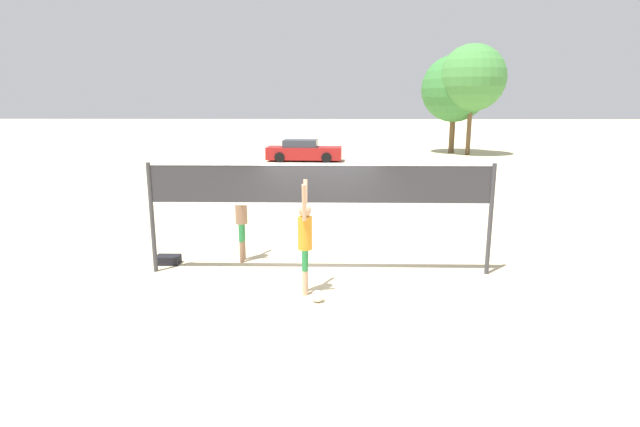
{
  "coord_description": "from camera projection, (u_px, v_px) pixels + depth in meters",
  "views": [
    {
      "loc": [
        0.23,
        -10.64,
        3.75
      ],
      "look_at": [
        0.0,
        0.0,
        1.36
      ],
      "focal_mm": 28.0,
      "sensor_mm": 36.0,
      "label": 1
    }
  ],
  "objects": [
    {
      "name": "gear_bag",
      "position": [
        168.0,
        260.0,
        11.78
      ],
      "size": [
        0.55,
        0.35,
        0.2
      ],
      "color": "black",
      "rests_on": "ground_plane"
    },
    {
      "name": "player_spiker",
      "position": [
        305.0,
        235.0,
        9.74
      ],
      "size": [
        0.28,
        0.72,
        2.27
      ],
      "rotation": [
        0.0,
        0.0,
        1.57
      ],
      "color": "tan",
      "rests_on": "ground_plane"
    },
    {
      "name": "tree_left_cluster",
      "position": [
        472.0,
        78.0,
        34.86
      ],
      "size": [
        4.66,
        4.66,
        7.7
      ],
      "color": "brown",
      "rests_on": "ground_plane"
    },
    {
      "name": "ground_plane",
      "position": [
        320.0,
        272.0,
        11.21
      ],
      "size": [
        200.0,
        200.0,
        0.0
      ],
      "primitive_type": "plane",
      "color": "beige"
    },
    {
      "name": "player_blocker",
      "position": [
        241.0,
        212.0,
        11.76
      ],
      "size": [
        0.28,
        0.72,
        2.29
      ],
      "rotation": [
        0.0,
        0.0,
        -1.57
      ],
      "color": "#8C664C",
      "rests_on": "ground_plane"
    },
    {
      "name": "tree_right_cluster",
      "position": [
        455.0,
        89.0,
        36.29
      ],
      "size": [
        4.81,
        4.81,
        7.08
      ],
      "color": "brown",
      "rests_on": "ground_plane"
    },
    {
      "name": "volleyball",
      "position": [
        317.0,
        296.0,
        9.54
      ],
      "size": [
        0.23,
        0.23,
        0.23
      ],
      "color": "white",
      "rests_on": "ground_plane"
    },
    {
      "name": "volleyball_net",
      "position": [
        320.0,
        192.0,
        10.81
      ],
      "size": [
        7.53,
        0.1,
        2.47
      ],
      "color": "#38383D",
      "rests_on": "ground_plane"
    },
    {
      "name": "parked_car_near",
      "position": [
        304.0,
        151.0,
        32.07
      ],
      "size": [
        4.86,
        2.03,
        1.37
      ],
      "rotation": [
        0.0,
        0.0,
        -0.05
      ],
      "color": "maroon",
      "rests_on": "ground_plane"
    }
  ]
}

